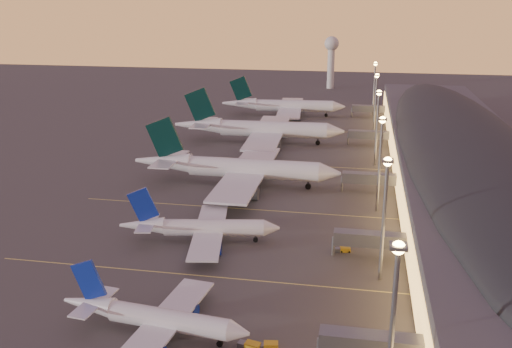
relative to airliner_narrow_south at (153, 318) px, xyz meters
The scene contains 13 objects.
ground 27.43m from the airliner_narrow_south, 85.51° to the left, with size 700.00×700.00×0.00m, color #403E3B.
airliner_narrow_south is the anchor object (origin of this frame).
airliner_narrow_north 39.02m from the airliner_narrow_south, 94.33° to the left, with size 37.52×33.90×13.42m.
airliner_wide_near 82.54m from the airliner_narrow_south, 92.83° to the left, with size 64.02×58.03×20.56m.
airliner_wide_mid 136.41m from the airliner_narrow_south, 92.85° to the left, with size 67.48×61.39×21.61m.
airliner_wide_far 192.29m from the airliner_narrow_south, 91.42° to the left, with size 60.00×54.82×19.19m.
terminal_building 118.53m from the airliner_narrow_south, 57.30° to the left, with size 56.35×255.00×17.46m.
light_masts 100.77m from the airliner_narrow_south, 67.52° to the left, with size 2.20×217.20×25.90m.
radar_tower 288.03m from the airliner_narrow_south, 87.58° to the left, with size 9.00×9.00×32.50m.
lane_markings 67.27m from the airliner_narrow_south, 88.18° to the left, with size 90.00×180.36×0.00m.
baggage_tug_a 17.07m from the airliner_narrow_south, ahead, with size 3.97×2.30×1.12m.
baggage_tug_b 19.95m from the airliner_narrow_south, ahead, with size 3.76×1.92×1.07m.
baggage_tug_c 49.91m from the airliner_narrow_south, 52.52° to the left, with size 3.66×1.89×1.04m.
Camera 1 is at (30.51, -107.25, 54.63)m, focal length 40.00 mm.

